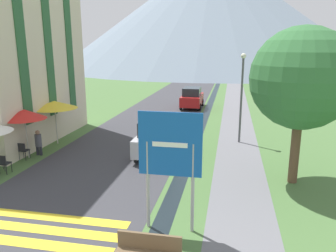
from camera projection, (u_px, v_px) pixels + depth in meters
ground_plane at (189, 117)px, 25.33m from camera, size 160.00×160.00×0.00m
road at (178, 97)px, 35.33m from camera, size 6.40×60.00×0.01m
footpath at (236, 99)px, 34.21m from camera, size 2.20×60.00×0.01m
drainage_channel at (212, 98)px, 34.65m from camera, size 0.60×60.00×0.00m
crosswalk_marking at (35, 228)px, 9.81m from camera, size 5.44×1.84×0.01m
mountain_distant at (212, 12)px, 81.54m from camera, size 76.52×76.52×27.46m
hotel_building at (2, 21)px, 17.86m from camera, size 5.82×9.08×12.39m
road_sign at (170, 155)px, 9.25m from camera, size 1.82×0.11×3.57m
parked_car_near at (158, 136)px, 16.50m from camera, size 1.83×4.14×1.82m
parked_car_far at (192, 98)px, 28.86m from camera, size 1.81×3.85×1.82m
cafe_chair_near_left at (3, 163)px, 13.90m from camera, size 0.40×0.40×0.85m
cafe_chair_middle at (23, 150)px, 15.65m from camera, size 0.40×0.40×0.85m
cafe_umbrella_middle_red at (24, 114)px, 15.56m from camera, size 2.03×2.03×2.41m
cafe_umbrella_rear_yellow at (55, 105)px, 17.88m from camera, size 2.45×2.45×2.42m
person_seated_far at (4, 150)px, 14.98m from camera, size 0.32×0.32×1.24m
person_seated_near at (38, 142)px, 16.29m from camera, size 0.32×0.32×1.28m
streetlamp at (242, 91)px, 17.97m from camera, size 0.28×0.28×4.96m
tree_by_path at (302, 79)px, 12.22m from camera, size 3.87×3.87×6.10m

